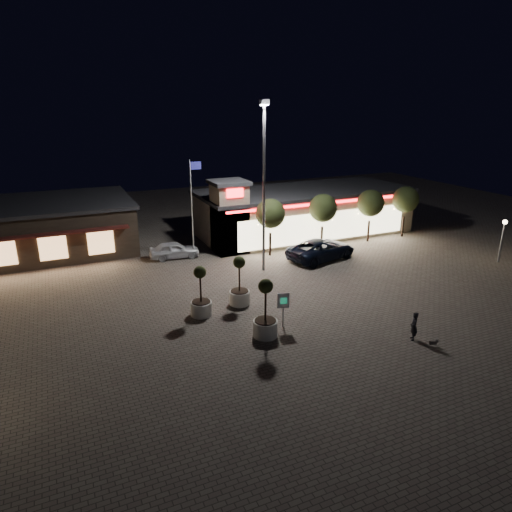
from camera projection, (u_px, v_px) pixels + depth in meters
name	position (u px, v px, depth m)	size (l,w,h in m)	color
ground	(290.00, 317.00, 27.17)	(90.00, 90.00, 0.00)	#635A50
retail_building	(300.00, 211.00, 43.81)	(20.40, 8.40, 6.10)	tan
restaurant_building	(32.00, 228.00, 38.36)	(16.40, 11.00, 4.30)	#382D23
floodlight_pole	(264.00, 178.00, 32.62)	(0.60, 0.40, 12.38)	gray
flagpole	(193.00, 201.00, 36.17)	(0.95, 0.10, 8.00)	white
lamp_post_east	(503.00, 232.00, 35.83)	(0.36, 0.36, 3.48)	gray
string_tree_a	(270.00, 214.00, 37.09)	(2.42, 2.42, 4.79)	#332319
string_tree_b	(323.00, 208.00, 39.02)	(2.42, 2.42, 4.79)	#332319
string_tree_c	(371.00, 203.00, 40.95)	(2.42, 2.42, 4.79)	#332319
string_tree_d	(406.00, 200.00, 42.49)	(2.42, 2.42, 4.79)	#332319
pickup_truck	(322.00, 249.00, 37.06)	(2.78, 6.03, 1.68)	black
white_sedan	(174.00, 250.00, 37.35)	(1.63, 4.04, 1.38)	silver
pedestrian	(414.00, 326.00, 24.39)	(0.58, 0.38, 1.59)	black
dog	(434.00, 342.00, 23.87)	(0.48, 0.27, 0.26)	#59514C
planter_left	(201.00, 300.00, 27.18)	(1.27, 1.27, 3.13)	silver
planter_mid	(265.00, 319.00, 24.71)	(1.36, 1.36, 3.34)	silver
planter_right	(239.00, 290.00, 28.69)	(1.30, 1.30, 3.19)	silver
valet_sign	(283.00, 303.00, 25.58)	(0.68, 0.25, 2.08)	gray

